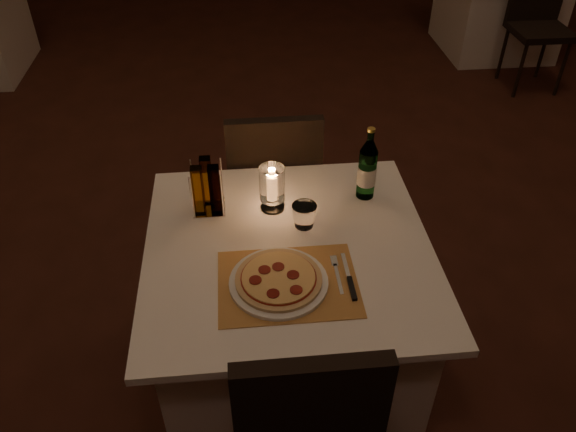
{
  "coord_description": "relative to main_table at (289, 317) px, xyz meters",
  "views": [
    {
      "loc": [
        -0.02,
        -2.3,
        2.04
      ],
      "look_at": [
        0.13,
        -0.82,
        0.86
      ],
      "focal_mm": 35.0,
      "sensor_mm": 36.0,
      "label": 1
    }
  ],
  "objects": [
    {
      "name": "tumbler",
      "position": [
        0.07,
        0.11,
        0.41
      ],
      "size": [
        0.09,
        0.09,
        0.09
      ],
      "primitive_type": null,
      "color": "white",
      "rests_on": "main_table"
    },
    {
      "name": "knife",
      "position": [
        0.18,
        -0.21,
        0.37
      ],
      "size": [
        0.02,
        0.22,
        0.01
      ],
      "color": "black",
      "rests_on": "placemat"
    },
    {
      "name": "plate",
      "position": [
        -0.05,
        -0.18,
        0.38
      ],
      "size": [
        0.32,
        0.32,
        0.01
      ],
      "primitive_type": "cylinder",
      "color": "white",
      "rests_on": "placemat"
    },
    {
      "name": "hurricane_candle",
      "position": [
        -0.04,
        0.22,
        0.47
      ],
      "size": [
        0.09,
        0.09,
        0.18
      ],
      "color": "white",
      "rests_on": "main_table"
    },
    {
      "name": "water_bottle",
      "position": [
        0.32,
        0.27,
        0.49
      ],
      "size": [
        0.07,
        0.07,
        0.3
      ],
      "color": "#529959",
      "rests_on": "main_table"
    },
    {
      "name": "chair_far",
      "position": [
        0.0,
        0.71,
        0.18
      ],
      "size": [
        0.42,
        0.42,
        0.9
      ],
      "color": "black",
      "rests_on": "ground"
    },
    {
      "name": "pizza",
      "position": [
        -0.05,
        -0.18,
        0.39
      ],
      "size": [
        0.28,
        0.28,
        0.02
      ],
      "color": "#D8B77F",
      "rests_on": "plate"
    },
    {
      "name": "neighbor_table_right",
      "position": [
        2.21,
        3.4,
        0.0
      ],
      "size": [
        1.0,
        1.0,
        0.74
      ],
      "color": "white",
      "rests_on": "ground"
    },
    {
      "name": "cruet_caddy",
      "position": [
        -0.28,
        0.23,
        0.46
      ],
      "size": [
        0.12,
        0.12,
        0.21
      ],
      "color": "white",
      "rests_on": "main_table"
    },
    {
      "name": "fork",
      "position": [
        0.15,
        -0.15,
        0.37
      ],
      "size": [
        0.02,
        0.18,
        0.0
      ],
      "color": "silver",
      "rests_on": "placemat"
    },
    {
      "name": "main_table",
      "position": [
        0.0,
        0.0,
        0.0
      ],
      "size": [
        1.0,
        1.0,
        0.74
      ],
      "color": "white",
      "rests_on": "ground"
    },
    {
      "name": "placemat",
      "position": [
        -0.02,
        -0.18,
        0.37
      ],
      "size": [
        0.45,
        0.34,
        0.0
      ],
      "primitive_type": "cube",
      "color": "#C48744",
      "rests_on": "main_table"
    },
    {
      "name": "floor",
      "position": [
        -0.13,
        0.84,
        -0.38
      ],
      "size": [
        8.0,
        10.0,
        0.02
      ],
      "primitive_type": "cube",
      "color": "#401C14",
      "rests_on": "ground"
    },
    {
      "name": "neighbor_chair_ra",
      "position": [
        2.21,
        2.68,
        0.18
      ],
      "size": [
        0.42,
        0.42,
        0.9
      ],
      "color": "black",
      "rests_on": "ground"
    }
  ]
}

